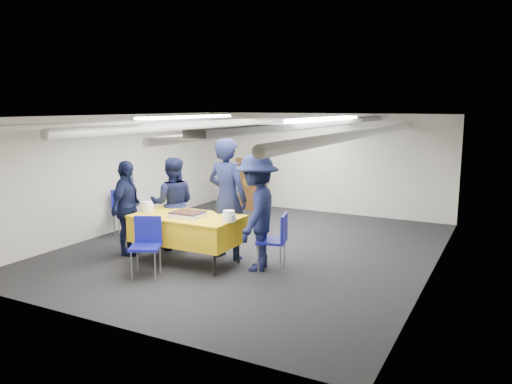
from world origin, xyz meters
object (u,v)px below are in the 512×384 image
sheet_cake (188,214)px  podium (253,184)px  sailor_a (227,199)px  sailor_d (257,212)px  sailor_b (173,204)px  chair_left (123,207)px  chair_near (147,240)px  chair_right (277,236)px  serving_table (187,228)px  sailor_c (127,208)px

sheet_cake → podium: (-1.14, 4.31, -0.20)m
sheet_cake → sailor_a: 0.72m
sailor_d → sailor_b: bearing=-113.4°
chair_left → sailor_a: 2.64m
chair_near → sailor_a: size_ratio=0.44×
sheet_cake → chair_right: size_ratio=0.58×
chair_left → chair_right: bearing=-9.1°
chair_right → sailor_d: (-0.29, -0.10, 0.36)m
serving_table → sailor_b: bearing=141.4°
serving_table → sailor_a: (0.43, 0.52, 0.43)m
chair_near → chair_right: bearing=34.6°
chair_left → sailor_d: 3.35m
podium → chair_near: size_ratio=1.44×
chair_near → sailor_c: sailor_c is taller
sheet_cake → chair_left: bearing=156.0°
sailor_a → chair_near: bearing=70.1°
sailor_a → sailor_c: size_ratio=1.25×
sheet_cake → sailor_d: size_ratio=0.28×
serving_table → chair_near: (-0.18, -0.76, -0.03)m
sheet_cake → chair_near: chair_near is taller
sailor_a → sailor_b: 1.13m
sailor_d → chair_left: bearing=-115.2°
sheet_cake → chair_left: chair_left is taller
sailor_c → sailor_d: 2.30m
chair_right → serving_table: bearing=-166.7°
chair_right → sailor_a: sailor_a is taller
sailor_b → chair_right: bearing=144.1°
podium → chair_left: bearing=-108.0°
podium → sailor_b: size_ratio=0.78×
chair_near → chair_left: size_ratio=1.00×
chair_near → serving_table: bearing=76.7°
serving_table → sailor_a: 0.80m
sailor_a → chair_right: bearing=174.5°
chair_near → sailor_d: bearing=37.5°
sailor_c → chair_right: bearing=-97.7°
sailor_b → sailor_d: sailor_d is taller
podium → chair_near: (0.88, -4.99, -0.08)m
podium → chair_right: size_ratio=1.44×
podium → sailor_b: (0.38, -3.68, 0.19)m
serving_table → sailor_d: 1.19m
chair_left → sailor_c: sailor_c is taller
chair_near → chair_left: 2.57m
chair_near → sailor_c: (-0.98, 0.68, 0.26)m
chair_right → sailor_c: sailor_c is taller
chair_right → chair_left: same height
chair_left → sailor_c: size_ratio=0.55×
chair_left → sailor_a: size_ratio=0.44×
chair_near → chair_right: same height
chair_right → chair_left: 3.60m
chair_near → sailor_a: 1.50m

